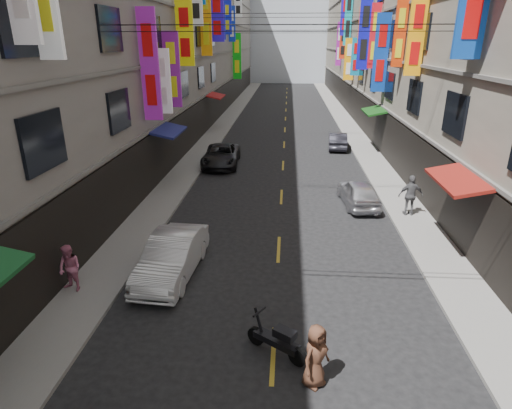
% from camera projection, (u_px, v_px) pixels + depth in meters
% --- Properties ---
extents(sidewalk_left, '(2.00, 90.00, 0.12)m').
position_uv_depth(sidewalk_left, '(220.00, 128.00, 39.36)').
color(sidewalk_left, slate).
rests_on(sidewalk_left, ground).
extents(sidewalk_right, '(2.00, 90.00, 0.12)m').
position_uv_depth(sidewalk_right, '(351.00, 130.00, 38.54)').
color(sidewalk_right, slate).
rests_on(sidewalk_right, ground).
extents(building_row_left, '(10.14, 90.00, 19.00)m').
position_uv_depth(building_row_left, '(147.00, 17.00, 36.40)').
color(building_row_left, gray).
rests_on(building_row_left, ground).
extents(building_row_right, '(10.14, 90.00, 19.00)m').
position_uv_depth(building_row_right, '(435.00, 16.00, 34.76)').
color(building_row_right, gray).
rests_on(building_row_right, ground).
extents(haze_block, '(18.00, 8.00, 22.00)m').
position_uv_depth(haze_block, '(289.00, 22.00, 81.60)').
color(haze_block, silver).
rests_on(haze_block, ground).
extents(shop_signage, '(14.00, 55.00, 12.20)m').
position_uv_depth(shop_signage, '(285.00, 19.00, 29.47)').
color(shop_signage, '#0F5DB5').
rests_on(shop_signage, ground).
extents(street_awnings, '(13.99, 35.20, 0.41)m').
position_uv_depth(street_awnings, '(260.00, 131.00, 23.08)').
color(street_awnings, '#165425').
rests_on(street_awnings, ground).
extents(overhead_cables, '(14.00, 38.04, 1.24)m').
position_uv_depth(overhead_cables, '(286.00, 18.00, 24.65)').
color(overhead_cables, black).
rests_on(overhead_cables, ground).
extents(lane_markings, '(0.12, 80.20, 0.01)m').
position_uv_depth(lane_markings, '(285.00, 137.00, 36.18)').
color(lane_markings, gold).
rests_on(lane_markings, ground).
extents(scooter_crossing, '(1.57, 1.10, 1.14)m').
position_uv_depth(scooter_crossing, '(277.00, 340.00, 10.88)').
color(scooter_crossing, black).
rests_on(scooter_crossing, ground).
extents(scooter_far_right, '(0.54, 1.80, 1.14)m').
position_uv_depth(scooter_far_right, '(364.00, 196.00, 20.97)').
color(scooter_far_right, black).
rests_on(scooter_far_right, ground).
extents(car_left_mid, '(1.81, 4.44, 1.43)m').
position_uv_depth(car_left_mid, '(172.00, 256.00, 14.54)').
color(car_left_mid, silver).
rests_on(car_left_mid, ground).
extents(car_left_far, '(2.36, 4.83, 1.32)m').
position_uv_depth(car_left_far, '(221.00, 155.00, 27.58)').
color(car_left_far, black).
rests_on(car_left_far, ground).
extents(car_right_mid, '(1.86, 3.92, 1.30)m').
position_uv_depth(car_right_mid, '(358.00, 193.00, 20.86)').
color(car_right_mid, silver).
rests_on(car_right_mid, ground).
extents(car_right_far, '(1.57, 3.78, 1.22)m').
position_uv_depth(car_right_far, '(338.00, 141.00, 31.96)').
color(car_right_far, '#2A2931').
rests_on(car_right_far, ground).
extents(pedestrian_lfar, '(0.89, 0.75, 1.56)m').
position_uv_depth(pedestrian_lfar, '(70.00, 268.00, 13.40)').
color(pedestrian_lfar, '#C66989').
rests_on(pedestrian_lfar, sidewalk_left).
extents(pedestrian_rfar, '(1.12, 0.66, 1.87)m').
position_uv_depth(pedestrian_rfar, '(411.00, 195.00, 19.28)').
color(pedestrian_rfar, '#575659').
rests_on(pedestrian_rfar, sidewalk_right).
extents(pedestrian_crossing, '(0.93, 0.94, 1.61)m').
position_uv_depth(pedestrian_crossing, '(316.00, 356.00, 9.82)').
color(pedestrian_crossing, '#543121').
rests_on(pedestrian_crossing, ground).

